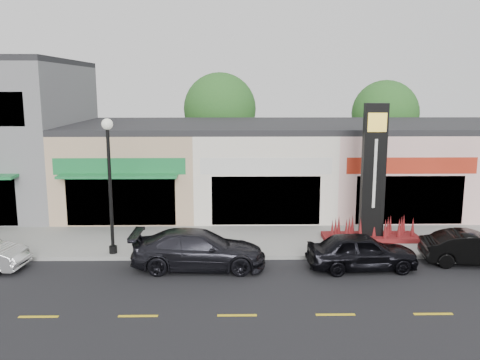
{
  "coord_description": "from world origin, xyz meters",
  "views": [
    {
      "loc": [
        -3.14,
        -17.39,
        6.87
      ],
      "look_at": [
        -2.8,
        4.0,
        2.89
      ],
      "focal_mm": 38.0,
      "sensor_mm": 36.0,
      "label": 1
    }
  ],
  "objects": [
    {
      "name": "shop_pink_w",
      "position": [
        5.5,
        11.47,
        2.4
      ],
      "size": [
        7.0,
        10.01,
        4.8
      ],
      "color": "beige",
      "rests_on": "ground"
    },
    {
      "name": "sidewalk",
      "position": [
        0.0,
        4.35,
        0.07
      ],
      "size": [
        52.0,
        4.3,
        0.15
      ],
      "primitive_type": "cube",
      "color": "gray",
      "rests_on": "ground"
    },
    {
      "name": "lamp_west_near",
      "position": [
        -8.0,
        2.5,
        3.48
      ],
      "size": [
        0.44,
        0.44,
        5.47
      ],
      "color": "black",
      "rests_on": "sidewalk"
    },
    {
      "name": "curb",
      "position": [
        0.0,
        2.1,
        0.07
      ],
      "size": [
        52.0,
        0.2,
        0.15
      ],
      "primitive_type": "cube",
      "color": "gray",
      "rests_on": "ground"
    },
    {
      "name": "tree_rear_mid",
      "position": [
        8.0,
        19.5,
        4.88
      ],
      "size": [
        4.8,
        4.8,
        7.29
      ],
      "color": "#382619",
      "rests_on": "ground"
    },
    {
      "name": "ground",
      "position": [
        0.0,
        0.0,
        0.0
      ],
      "size": [
        120.0,
        120.0,
        0.0
      ],
      "primitive_type": "plane",
      "color": "black",
      "rests_on": "ground"
    },
    {
      "name": "car_black_conv",
      "position": [
        6.25,
        1.36,
        0.64
      ],
      "size": [
        1.79,
        4.03,
        1.29
      ],
      "primitive_type": "imported",
      "rotation": [
        0.0,
        0.0,
        1.46
      ],
      "color": "black",
      "rests_on": "ground"
    },
    {
      "name": "car_dark_sedan",
      "position": [
        -4.41,
        1.13,
        0.74
      ],
      "size": [
        2.16,
        5.11,
        1.47
      ],
      "primitive_type": "imported",
      "rotation": [
        0.0,
        0.0,
        1.55
      ],
      "color": "black",
      "rests_on": "ground"
    },
    {
      "name": "tree_rear_west",
      "position": [
        -4.0,
        19.5,
        5.22
      ],
      "size": [
        5.2,
        5.2,
        7.83
      ],
      "color": "#382619",
      "rests_on": "ground"
    },
    {
      "name": "shop_beige",
      "position": [
        -8.5,
        11.46,
        2.4
      ],
      "size": [
        7.0,
        10.85,
        4.8
      ],
      "color": "tan",
      "rests_on": "ground"
    },
    {
      "name": "pylon_sign",
      "position": [
        3.0,
        4.2,
        2.27
      ],
      "size": [
        4.2,
        1.3,
        6.0
      ],
      "color": "#58170F",
      "rests_on": "sidewalk"
    },
    {
      "name": "shop_cream",
      "position": [
        -1.5,
        11.47,
        2.4
      ],
      "size": [
        7.0,
        10.01,
        4.8
      ],
      "color": "silver",
      "rests_on": "ground"
    },
    {
      "name": "car_black_sedan",
      "position": [
        1.76,
        0.91,
        0.7
      ],
      "size": [
        1.9,
        4.21,
        1.4
      ],
      "primitive_type": "imported",
      "rotation": [
        0.0,
        0.0,
        1.63
      ],
      "color": "black",
      "rests_on": "ground"
    }
  ]
}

